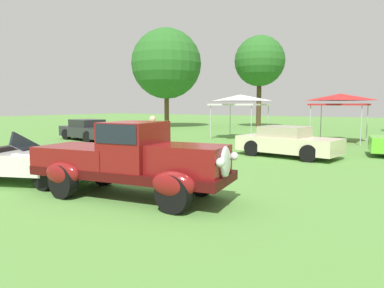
{
  "coord_description": "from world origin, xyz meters",
  "views": [
    {
      "loc": [
        5.3,
        -6.01,
        2.07
      ],
      "look_at": [
        0.46,
        1.53,
        1.07
      ],
      "focal_mm": 32.92,
      "sensor_mm": 36.0,
      "label": 1
    }
  ],
  "objects_px": {
    "show_car_charcoal": "(88,130)",
    "canopy_tent_center_field": "(340,99)",
    "show_car_cream": "(287,142)",
    "spectator_between_cars": "(153,137)",
    "feature_pickup_truck": "(132,159)",
    "canopy_tent_left_field": "(240,99)",
    "neighbor_convertible": "(23,161)"
  },
  "relations": [
    {
      "from": "feature_pickup_truck",
      "to": "canopy_tent_center_field",
      "type": "height_order",
      "value": "canopy_tent_center_field"
    },
    {
      "from": "feature_pickup_truck",
      "to": "show_car_cream",
      "type": "relative_size",
      "value": 1.15
    },
    {
      "from": "canopy_tent_left_field",
      "to": "canopy_tent_center_field",
      "type": "xyz_separation_m",
      "value": [
        5.53,
        1.23,
        -0.0
      ]
    },
    {
      "from": "show_car_cream",
      "to": "spectator_between_cars",
      "type": "relative_size",
      "value": 2.48
    },
    {
      "from": "feature_pickup_truck",
      "to": "canopy_tent_center_field",
      "type": "distance_m",
      "value": 15.41
    },
    {
      "from": "show_car_charcoal",
      "to": "canopy_tent_left_field",
      "type": "relative_size",
      "value": 1.5
    },
    {
      "from": "spectator_between_cars",
      "to": "canopy_tent_left_field",
      "type": "distance_m",
      "value": 10.17
    },
    {
      "from": "spectator_between_cars",
      "to": "neighbor_convertible",
      "type": "bearing_deg",
      "value": -101.4
    },
    {
      "from": "neighbor_convertible",
      "to": "show_car_cream",
      "type": "distance_m",
      "value": 9.61
    },
    {
      "from": "feature_pickup_truck",
      "to": "show_car_charcoal",
      "type": "xyz_separation_m",
      "value": [
        -11.13,
        8.39,
        -0.27
      ]
    },
    {
      "from": "feature_pickup_truck",
      "to": "neighbor_convertible",
      "type": "xyz_separation_m",
      "value": [
        -3.55,
        -0.41,
        -0.29
      ]
    },
    {
      "from": "canopy_tent_center_field",
      "to": "spectator_between_cars",
      "type": "bearing_deg",
      "value": -111.01
    },
    {
      "from": "show_car_cream",
      "to": "canopy_tent_center_field",
      "type": "xyz_separation_m",
      "value": [
        0.67,
        7.19,
        1.82
      ]
    },
    {
      "from": "canopy_tent_left_field",
      "to": "show_car_cream",
      "type": "bearing_deg",
      "value": -50.79
    },
    {
      "from": "spectator_between_cars",
      "to": "show_car_charcoal",
      "type": "bearing_deg",
      "value": 152.8
    },
    {
      "from": "show_car_charcoal",
      "to": "canopy_tent_center_field",
      "type": "relative_size",
      "value": 1.55
    },
    {
      "from": "show_car_cream",
      "to": "canopy_tent_center_field",
      "type": "distance_m",
      "value": 7.45
    },
    {
      "from": "show_car_charcoal",
      "to": "show_car_cream",
      "type": "relative_size",
      "value": 1.05
    },
    {
      "from": "show_car_charcoal",
      "to": "show_car_cream",
      "type": "height_order",
      "value": "same"
    },
    {
      "from": "neighbor_convertible",
      "to": "show_car_charcoal",
      "type": "distance_m",
      "value": 11.62
    },
    {
      "from": "feature_pickup_truck",
      "to": "neighbor_convertible",
      "type": "relative_size",
      "value": 1.08
    },
    {
      "from": "show_car_charcoal",
      "to": "canopy_tent_left_field",
      "type": "bearing_deg",
      "value": 37.81
    },
    {
      "from": "neighbor_convertible",
      "to": "spectator_between_cars",
      "type": "distance_m",
      "value": 4.55
    },
    {
      "from": "feature_pickup_truck",
      "to": "show_car_charcoal",
      "type": "relative_size",
      "value": 1.09
    },
    {
      "from": "canopy_tent_left_field",
      "to": "feature_pickup_truck",
      "type": "bearing_deg",
      "value": -74.53
    },
    {
      "from": "show_car_charcoal",
      "to": "neighbor_convertible",
      "type": "bearing_deg",
      "value": -49.27
    },
    {
      "from": "feature_pickup_truck",
      "to": "neighbor_convertible",
      "type": "distance_m",
      "value": 3.59
    },
    {
      "from": "neighbor_convertible",
      "to": "canopy_tent_center_field",
      "type": "xyz_separation_m",
      "value": [
        5.2,
        15.66,
        1.84
      ]
    },
    {
      "from": "spectator_between_cars",
      "to": "canopy_tent_center_field",
      "type": "xyz_separation_m",
      "value": [
        4.31,
        11.21,
        1.51
      ]
    },
    {
      "from": "show_car_charcoal",
      "to": "show_car_cream",
      "type": "xyz_separation_m",
      "value": [
        12.12,
        -0.33,
        -0.0
      ]
    },
    {
      "from": "neighbor_convertible",
      "to": "canopy_tent_left_field",
      "type": "relative_size",
      "value": 1.51
    },
    {
      "from": "spectator_between_cars",
      "to": "canopy_tent_left_field",
      "type": "xyz_separation_m",
      "value": [
        -1.22,
        9.99,
        1.51
      ]
    }
  ]
}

